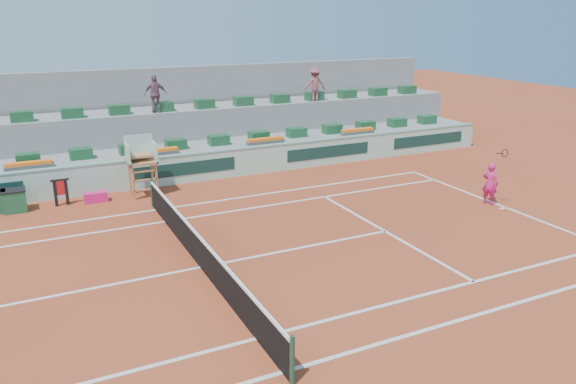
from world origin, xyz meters
The scene contains 17 objects.
ground centered at (0.00, 0.00, 0.00)m, with size 90.00×90.00×0.00m, color maroon.
seating_tier_lower centered at (0.00, 10.70, 0.60)m, with size 36.00×4.00×1.20m, color gray.
seating_tier_upper centered at (0.00, 12.30, 1.30)m, with size 36.00×2.40×2.60m, color gray.
stadium_back_wall centered at (0.00, 13.90, 2.20)m, with size 36.00×0.40×4.40m, color gray.
player_bag centered at (-1.85, 7.43, 0.19)m, with size 0.87×0.38×0.38m, color #E11D73.
spectator_mid centered at (1.62, 11.42, 3.46)m, with size 1.00×0.42×1.71m, color #7B5262.
spectator_right centered at (9.88, 11.43, 3.46)m, with size 1.11×0.64×1.72m, color #8C464E.
court_lines centered at (0.00, 0.00, 0.01)m, with size 23.89×11.09×0.01m.
tennis_net centered at (0.00, 0.00, 0.53)m, with size 0.10×11.97×1.10m.
advertising_hoarding centered at (0.02, 8.50, 0.63)m, with size 36.00×0.34×1.26m.
umpire_chair centered at (0.00, 7.50, 1.54)m, with size 1.10×0.90×2.40m.
seat_row_lower centered at (0.00, 9.80, 1.42)m, with size 32.90×0.60×0.44m.
seat_row_upper centered at (0.00, 11.70, 2.82)m, with size 32.90×0.60×0.44m.
flower_planters centered at (-1.50, 9.00, 1.33)m, with size 26.80×0.36×0.28m.
drink_cooler_a centered at (-4.66, 7.57, 0.42)m, with size 0.83×0.71×0.84m.
towel_rack centered at (-3.06, 7.56, 0.60)m, with size 0.66×0.11×1.03m.
tennis_player centered at (11.58, 0.62, 0.83)m, with size 0.58×0.91×2.28m.
Camera 1 is at (-4.14, -14.28, 6.94)m, focal length 35.00 mm.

